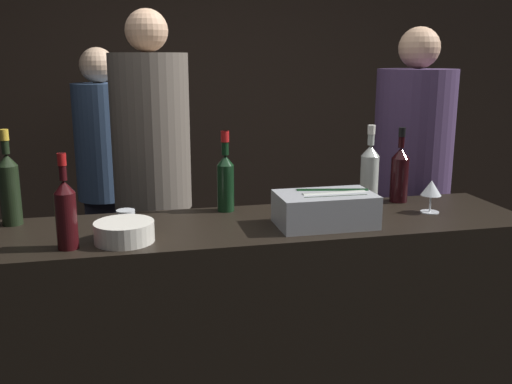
# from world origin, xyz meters

# --- Properties ---
(wall_back_chalkboard) EXTENTS (6.40, 0.06, 2.80)m
(wall_back_chalkboard) POSITION_xyz_m (0.00, 2.39, 1.40)
(wall_back_chalkboard) COLOR black
(wall_back_chalkboard) RESTS_ON ground_plane
(bar_counter) EXTENTS (2.22, 0.55, 0.98)m
(bar_counter) POSITION_xyz_m (0.00, 0.28, 0.49)
(bar_counter) COLOR black
(bar_counter) RESTS_ON ground_plane
(ice_bin_with_bottles) EXTENTS (0.38, 0.23, 0.13)m
(ice_bin_with_bottles) POSITION_xyz_m (0.26, 0.18, 1.05)
(ice_bin_with_bottles) COLOR #9EA0A5
(ice_bin_with_bottles) RESTS_ON bar_counter
(bowl_white) EXTENTS (0.21, 0.21, 0.07)m
(bowl_white) POSITION_xyz_m (-0.52, 0.15, 1.02)
(bowl_white) COLOR silver
(bowl_white) RESTS_ON bar_counter
(wine_glass) EXTENTS (0.09, 0.09, 0.14)m
(wine_glass) POSITION_xyz_m (0.75, 0.26, 1.08)
(wine_glass) COLOR silver
(wine_glass) RESTS_ON bar_counter
(candle_votive) EXTENTS (0.07, 0.07, 0.06)m
(candle_votive) POSITION_xyz_m (-0.51, 0.37, 1.01)
(candle_votive) COLOR silver
(candle_votive) RESTS_ON bar_counter
(champagne_bottle) EXTENTS (0.08, 0.08, 0.38)m
(champagne_bottle) POSITION_xyz_m (-0.95, 0.47, 1.14)
(champagne_bottle) COLOR black
(champagne_bottle) RESTS_ON bar_counter
(red_wine_bottle_tall) EXTENTS (0.07, 0.07, 0.33)m
(red_wine_bottle_tall) POSITION_xyz_m (-0.71, 0.11, 1.11)
(red_wine_bottle_tall) COLOR black
(red_wine_bottle_tall) RESTS_ON bar_counter
(white_wine_bottle) EXTENTS (0.08, 0.08, 0.36)m
(white_wine_bottle) POSITION_xyz_m (0.55, 0.45, 1.13)
(white_wine_bottle) COLOR #B2B7AD
(white_wine_bottle) RESTS_ON bar_counter
(red_wine_bottle_black_foil) EXTENTS (0.08, 0.08, 0.34)m
(red_wine_bottle_black_foil) POSITION_xyz_m (0.71, 0.47, 1.12)
(red_wine_bottle_black_foil) COLOR black
(red_wine_bottle_black_foil) RESTS_ON bar_counter
(red_wine_bottle_burgundy) EXTENTS (0.07, 0.07, 0.35)m
(red_wine_bottle_burgundy) POSITION_xyz_m (-0.09, 0.49, 1.12)
(red_wine_bottle_burgundy) COLOR black
(red_wine_bottle_burgundy) RESTS_ON bar_counter
(person_in_hoodie) EXTENTS (0.33, 0.33, 1.69)m
(person_in_hoodie) POSITION_xyz_m (-0.64, 1.72, 0.95)
(person_in_hoodie) COLOR black
(person_in_hoodie) RESTS_ON ground_plane
(person_blond_tee) EXTENTS (0.41, 0.41, 1.78)m
(person_blond_tee) POSITION_xyz_m (0.98, 0.86, 0.99)
(person_blond_tee) COLOR black
(person_blond_tee) RESTS_ON ground_plane
(person_grey_polo) EXTENTS (0.40, 0.40, 1.86)m
(person_grey_polo) POSITION_xyz_m (-0.37, 1.06, 1.04)
(person_grey_polo) COLOR black
(person_grey_polo) RESTS_ON ground_plane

